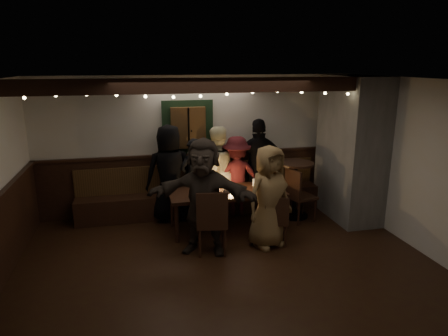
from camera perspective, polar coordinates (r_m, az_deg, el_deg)
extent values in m
cube|color=black|center=(5.78, 0.72, -14.38)|extent=(6.00, 5.00, 0.01)
cube|color=black|center=(5.05, 0.81, 12.43)|extent=(6.00, 5.00, 0.01)
cube|color=silver|center=(7.66, -3.71, 3.37)|extent=(6.00, 0.01, 2.60)
cube|color=silver|center=(6.64, 26.85, -0.01)|extent=(0.01, 5.00, 2.60)
cube|color=black|center=(7.81, -3.58, -2.07)|extent=(6.00, 0.05, 1.10)
cube|color=#5F5F5C|center=(7.63, 17.68, 2.65)|extent=(0.70, 1.40, 2.60)
cube|color=black|center=(7.68, -3.23, -4.92)|extent=(4.60, 0.45, 0.45)
cube|color=#432D16|center=(7.71, -3.52, -1.14)|extent=(4.60, 0.06, 0.50)
cube|color=black|center=(7.50, -5.19, 5.82)|extent=(0.95, 0.04, 1.00)
cube|color=#432D16|center=(7.44, -5.12, 5.75)|extent=(0.64, 0.12, 0.76)
cube|color=black|center=(6.03, -1.51, 11.72)|extent=(6.00, 0.16, 0.22)
sphere|color=#FFE599|center=(6.06, -26.63, 8.97)|extent=(0.04, 0.04, 0.04)
sphere|color=#FFE599|center=(5.98, -22.89, 9.54)|extent=(0.04, 0.04, 0.04)
sphere|color=#FFE599|center=(5.93, -19.04, 9.90)|extent=(0.04, 0.04, 0.04)
sphere|color=#FFE599|center=(5.90, -15.11, 10.02)|extent=(0.04, 0.04, 0.04)
sphere|color=#FFE599|center=(5.90, -11.16, 9.99)|extent=(0.04, 0.04, 0.04)
sphere|color=#FFE599|center=(5.93, -7.23, 10.02)|extent=(0.04, 0.04, 0.04)
sphere|color=#FFE599|center=(5.99, -3.36, 10.21)|extent=(0.04, 0.04, 0.04)
sphere|color=#FFE599|center=(6.06, 0.42, 10.52)|extent=(0.04, 0.04, 0.04)
sphere|color=#FFE599|center=(6.17, 4.11, 10.77)|extent=(0.04, 0.04, 0.04)
sphere|color=#FFE599|center=(6.30, 7.65, 10.81)|extent=(0.04, 0.04, 0.04)
sphere|color=#FFE599|center=(6.45, 11.04, 10.61)|extent=(0.04, 0.04, 0.04)
sphere|color=#FFE599|center=(6.62, 14.24, 10.31)|extent=(0.04, 0.04, 0.04)
sphere|color=#FFE599|center=(6.81, 17.28, 10.09)|extent=(0.04, 0.04, 0.04)
sphere|color=#FFE599|center=(7.02, 20.15, 10.03)|extent=(0.04, 0.04, 0.04)
cube|color=black|center=(6.82, 0.38, -3.50)|extent=(1.96, 0.84, 0.06)
cylinder|color=black|center=(6.49, -6.77, -7.91)|extent=(0.07, 0.07, 0.64)
cylinder|color=black|center=(7.12, -7.40, -5.81)|extent=(0.07, 0.07, 0.64)
cylinder|color=black|center=(6.89, 8.42, -6.57)|extent=(0.07, 0.07, 0.64)
cylinder|color=black|center=(7.50, 6.51, -4.72)|extent=(0.07, 0.07, 0.64)
cylinder|color=#BF7226|center=(6.75, -4.55, -2.92)|extent=(0.07, 0.07, 0.13)
cylinder|color=#BF7226|center=(6.53, -2.25, -3.49)|extent=(0.07, 0.07, 0.13)
cylinder|color=silver|center=(6.89, -0.83, -2.52)|extent=(0.07, 0.07, 0.13)
cylinder|color=#BF7226|center=(6.76, 1.89, -2.86)|extent=(0.07, 0.07, 0.13)
cylinder|color=silver|center=(7.09, 4.36, -2.04)|extent=(0.07, 0.07, 0.13)
cylinder|color=#BF7226|center=(6.85, 6.77, -2.72)|extent=(0.07, 0.07, 0.13)
cylinder|color=white|center=(6.45, -3.69, -4.30)|extent=(0.24, 0.24, 0.01)
cube|color=#B2B2B7|center=(6.77, 0.47, -3.21)|extent=(0.15, 0.09, 0.05)
cylinder|color=#990C0C|center=(6.74, 0.24, -2.81)|extent=(0.03, 0.03, 0.15)
cylinder|color=gold|center=(6.76, 0.70, -2.78)|extent=(0.03, 0.03, 0.15)
cylinder|color=silver|center=(6.87, 0.98, -2.81)|extent=(0.05, 0.05, 0.07)
sphere|color=#FFB24C|center=(6.85, 0.98, -2.37)|extent=(0.03, 0.03, 0.03)
cube|color=black|center=(6.08, -1.74, -7.88)|extent=(0.53, 0.53, 0.04)
cube|color=black|center=(5.78, -1.69, -6.07)|extent=(0.46, 0.12, 0.52)
cylinder|color=black|center=(6.36, -0.08, -9.24)|extent=(0.04, 0.04, 0.45)
cylinder|color=black|center=(6.02, 0.14, -10.68)|extent=(0.04, 0.04, 0.45)
cylinder|color=black|center=(6.35, -3.48, -9.31)|extent=(0.04, 0.04, 0.45)
cylinder|color=black|center=(6.01, -3.46, -10.76)|extent=(0.04, 0.04, 0.45)
cube|color=black|center=(6.44, 7.34, -7.52)|extent=(0.45, 0.45, 0.04)
cube|color=black|center=(6.20, 7.57, -6.14)|extent=(0.37, 0.13, 0.43)
cylinder|color=black|center=(6.67, 8.46, -8.61)|extent=(0.03, 0.03, 0.36)
cylinder|color=black|center=(6.40, 8.79, -9.68)|extent=(0.03, 0.03, 0.36)
cylinder|color=black|center=(6.64, 5.84, -8.63)|extent=(0.03, 0.03, 0.36)
cylinder|color=black|center=(6.36, 6.06, -9.71)|extent=(0.03, 0.03, 0.36)
cube|color=black|center=(7.40, 10.99, -4.05)|extent=(0.54, 0.54, 0.04)
cube|color=black|center=(7.20, 9.81, -2.22)|extent=(0.14, 0.44, 0.51)
cylinder|color=black|center=(7.45, 12.85, -5.97)|extent=(0.04, 0.04, 0.44)
cylinder|color=black|center=(7.24, 10.62, -6.47)|extent=(0.04, 0.04, 0.44)
cylinder|color=black|center=(7.72, 11.16, -5.15)|extent=(0.04, 0.04, 0.44)
cylinder|color=black|center=(7.51, 8.96, -5.60)|extent=(0.04, 0.04, 0.44)
cylinder|color=black|center=(7.73, 9.90, -6.65)|extent=(0.53, 0.53, 0.03)
cylinder|color=black|center=(7.56, 10.07, -3.13)|extent=(0.07, 0.07, 1.03)
cylinder|color=black|center=(7.42, 10.24, 0.65)|extent=(0.66, 0.66, 0.04)
imported|color=black|center=(7.26, -7.76, -0.74)|extent=(0.90, 0.63, 1.77)
imported|color=black|center=(7.32, -4.32, -1.57)|extent=(0.64, 0.53, 1.51)
imported|color=beige|center=(7.46, -1.16, -0.49)|extent=(0.99, 0.87, 1.69)
imported|color=#4A151A|center=(7.48, 1.78, -1.17)|extent=(0.98, 0.57, 1.51)
imported|color=black|center=(7.62, 5.03, 0.25)|extent=(1.10, 0.56, 1.81)
imported|color=#2F2721|center=(5.96, -2.95, -4.11)|extent=(1.72, 1.11, 1.77)
imported|color=olive|center=(6.21, 6.40, -4.10)|extent=(0.92, 0.76, 1.62)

